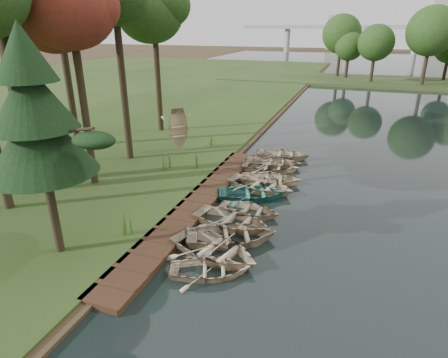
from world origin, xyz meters
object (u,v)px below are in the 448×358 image
(rowboat_0, at_px, (210,267))
(rowboat_2, at_px, (232,234))
(pine_tree, at_px, (35,117))
(rowboat_1, at_px, (214,248))
(boardwalk, at_px, (197,204))
(stored_rowboat, at_px, (178,146))

(rowboat_0, height_order, rowboat_2, rowboat_2)
(rowboat_2, bearing_deg, pine_tree, 93.59)
(rowboat_1, xyz_separation_m, pine_tree, (-5.71, -1.98, 5.17))
(rowboat_0, bearing_deg, boardwalk, 6.74)
(boardwalk, bearing_deg, pine_tree, -119.33)
(boardwalk, distance_m, rowboat_2, 3.81)
(rowboat_1, relative_size, rowboat_2, 1.01)
(rowboat_0, relative_size, pine_tree, 0.36)
(rowboat_1, relative_size, pine_tree, 0.46)
(rowboat_0, xyz_separation_m, rowboat_1, (-0.27, 1.13, 0.09))
(boardwalk, relative_size, stored_rowboat, 5.32)
(boardwalk, height_order, stored_rowboat, stored_rowboat)
(rowboat_0, relative_size, rowboat_1, 0.77)
(rowboat_0, relative_size, rowboat_2, 0.78)
(rowboat_0, xyz_separation_m, pine_tree, (-5.98, -0.85, 5.26))
(rowboat_0, bearing_deg, pine_tree, 76.81)
(rowboat_2, distance_m, pine_tree, 8.57)
(stored_rowboat, bearing_deg, rowboat_0, -104.60)
(pine_tree, bearing_deg, stored_rowboat, 95.34)
(rowboat_1, distance_m, stored_rowboat, 13.03)
(boardwalk, bearing_deg, stored_rowboat, 122.34)
(rowboat_1, distance_m, rowboat_2, 1.28)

